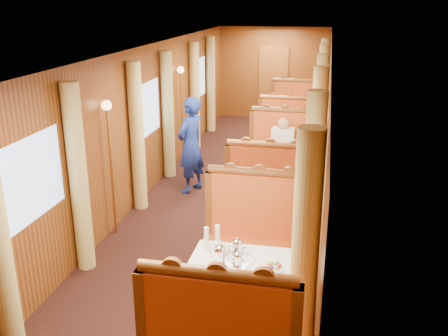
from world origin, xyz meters
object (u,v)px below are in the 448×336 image
(teapot_left, at_px, (220,257))
(teapot_right, at_px, (238,261))
(table_near, at_px, (242,293))
(banquette_mid_aft, at_px, (283,157))
(table_far, at_px, (293,128))
(rose_vase_mid, at_px, (276,147))
(banquette_mid_fwd, at_px, (270,198))
(passenger, at_px, (282,144))
(teapot_back, at_px, (237,249))
(banquette_far_fwd, at_px, (289,137))
(banquette_near_aft, at_px, (256,244))
(tea_tray, at_px, (234,260))
(table_mid, at_px, (277,178))
(rose_vase_far, at_px, (295,104))
(steward, at_px, (191,145))
(banquette_far_aft, at_px, (296,116))
(fruit_plate, at_px, (274,267))

(teapot_left, bearing_deg, teapot_right, -7.03)
(table_near, bearing_deg, banquette_mid_aft, 90.00)
(table_far, distance_m, rose_vase_mid, 3.58)
(banquette_mid_fwd, distance_m, banquette_mid_aft, 2.03)
(rose_vase_mid, bearing_deg, passenger, 87.84)
(banquette_mid_fwd, xyz_separation_m, teapot_back, (-0.07, -2.39, 0.40))
(banquette_mid_fwd, height_order, teapot_right, banquette_mid_fwd)
(banquette_mid_fwd, relative_size, rose_vase_mid, 3.72)
(banquette_far_fwd, distance_m, teapot_left, 6.10)
(rose_vase_mid, bearing_deg, banquette_far_fwd, 89.29)
(table_far, height_order, banquette_far_fwd, banquette_far_fwd)
(banquette_far_fwd, bearing_deg, banquette_near_aft, -90.00)
(teapot_back, xyz_separation_m, rose_vase_mid, (0.04, 3.37, 0.11))
(banquette_far_fwd, height_order, tea_tray, banquette_far_fwd)
(teapot_left, distance_m, rose_vase_mid, 3.57)
(table_near, height_order, tea_tray, tea_tray)
(table_near, height_order, teapot_right, teapot_right)
(table_mid, height_order, banquette_far_fwd, banquette_far_fwd)
(rose_vase_far, bearing_deg, tea_tray, -90.92)
(passenger, bearing_deg, table_near, -90.00)
(tea_tray, xyz_separation_m, steward, (-1.43, 3.60, 0.08))
(banquette_mid_fwd, height_order, steward, steward)
(banquette_mid_aft, bearing_deg, passenger, -90.00)
(table_far, relative_size, rose_vase_far, 2.92)
(banquette_far_aft, distance_m, teapot_back, 7.93)
(table_mid, bearing_deg, rose_vase_mid, -133.57)
(banquette_far_aft, distance_m, rose_vase_far, 1.13)
(table_far, relative_size, steward, 0.63)
(tea_tray, bearing_deg, banquette_near_aft, 85.73)
(banquette_far_aft, bearing_deg, steward, -108.85)
(banquette_mid_fwd, xyz_separation_m, steward, (-1.51, 1.10, 0.41))
(steward, bearing_deg, banquette_mid_fwd, 76.39)
(teapot_back, bearing_deg, passenger, 82.16)
(table_near, xyz_separation_m, passenger, (-0.00, 4.30, 0.37))
(banquette_mid_aft, height_order, tea_tray, banquette_mid_aft)
(banquette_near_aft, bearing_deg, teapot_left, -100.74)
(teapot_back, bearing_deg, banquette_far_fwd, 82.43)
(banquette_mid_aft, height_order, banquette_far_aft, same)
(banquette_mid_fwd, height_order, rose_vase_far, banquette_mid_fwd)
(banquette_far_fwd, distance_m, tea_tray, 6.01)
(table_far, bearing_deg, fruit_plate, -87.36)
(banquette_near_aft, distance_m, teapot_back, 1.00)
(teapot_back, xyz_separation_m, fruit_plate, (0.40, -0.18, -0.05))
(table_far, bearing_deg, banquette_far_fwd, -90.00)
(table_near, xyz_separation_m, banquette_mid_aft, (0.00, 4.51, 0.05))
(banquette_mid_fwd, height_order, teapot_back, banquette_mid_fwd)
(table_near, height_order, rose_vase_far, rose_vase_far)
(table_mid, height_order, rose_vase_far, rose_vase_far)
(banquette_mid_fwd, height_order, banquette_far_fwd, same)
(tea_tray, bearing_deg, banquette_mid_aft, 89.03)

